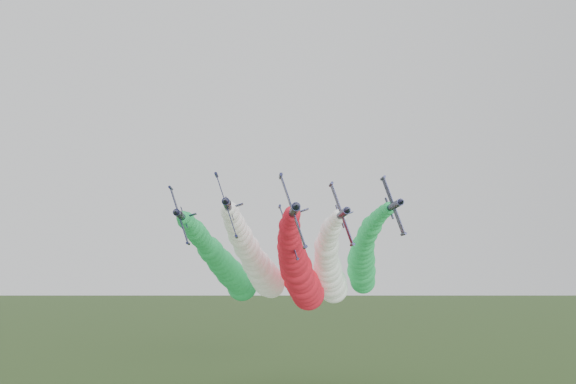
# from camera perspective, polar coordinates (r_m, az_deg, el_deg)

# --- Properties ---
(jet_lead) EXTENTS (14.02, 82.67, 21.18)m
(jet_lead) POSITION_cam_1_polar(r_m,az_deg,el_deg) (126.11, 1.32, -8.61)
(jet_lead) COLOR black
(jet_lead) RESTS_ON ground
(jet_inner_left) EXTENTS (13.43, 82.08, 20.59)m
(jet_inner_left) POSITION_cam_1_polar(r_m,az_deg,el_deg) (135.99, -2.89, -7.66)
(jet_inner_left) COLOR black
(jet_inner_left) RESTS_ON ground
(jet_inner_right) EXTENTS (13.83, 82.48, 20.99)m
(jet_inner_right) POSITION_cam_1_polar(r_m,az_deg,el_deg) (138.54, 4.28, -8.12)
(jet_inner_right) COLOR black
(jet_inner_right) RESTS_ON ground
(jet_outer_left) EXTENTS (14.21, 82.86, 21.37)m
(jet_outer_left) POSITION_cam_1_polar(r_m,az_deg,el_deg) (145.74, -6.20, -7.79)
(jet_outer_left) COLOR black
(jet_outer_left) RESTS_ON ground
(jet_outer_right) EXTENTS (13.44, 82.09, 20.60)m
(jet_outer_right) POSITION_cam_1_polar(r_m,az_deg,el_deg) (144.30, 7.60, -7.20)
(jet_outer_right) COLOR black
(jet_outer_right) RESTS_ON ground
(jet_trail) EXTENTS (13.59, 82.24, 20.75)m
(jet_trail) POSITION_cam_1_polar(r_m,az_deg,el_deg) (149.75, 0.82, -8.68)
(jet_trail) COLOR black
(jet_trail) RESTS_ON ground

